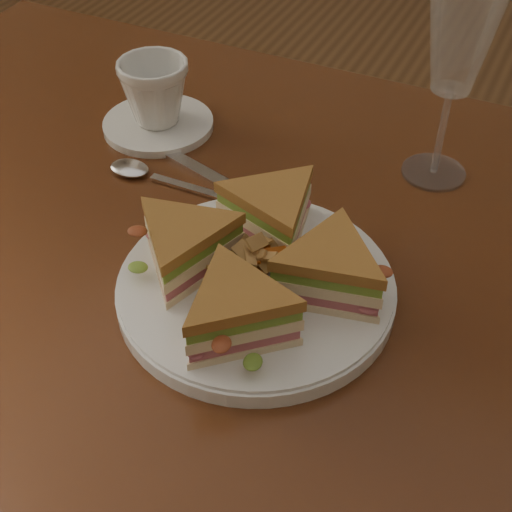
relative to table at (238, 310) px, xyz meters
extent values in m
cube|color=#3A1B0D|center=(0.00, 0.00, 0.08)|extent=(1.20, 0.80, 0.04)
cylinder|color=#351B0F|center=(-0.54, 0.34, -0.30)|extent=(0.06, 0.06, 0.71)
cylinder|color=white|center=(0.05, -0.06, 0.11)|extent=(0.26, 0.26, 0.02)
cube|color=silver|center=(-0.07, 0.06, 0.10)|extent=(0.13, 0.01, 0.00)
ellipsoid|color=silver|center=(-0.17, 0.06, 0.10)|extent=(0.05, 0.03, 0.01)
cube|color=silver|center=(-0.08, 0.09, 0.10)|extent=(0.20, 0.07, 0.00)
cube|color=silver|center=(-0.17, 0.12, 0.10)|extent=(0.05, 0.02, 0.00)
cylinder|color=white|center=(0.15, 0.21, 0.10)|extent=(0.07, 0.07, 0.00)
cylinder|color=white|center=(0.15, 0.21, 0.16)|extent=(0.01, 0.01, 0.11)
cone|color=white|center=(0.15, 0.21, 0.27)|extent=(0.08, 0.08, 0.12)
cylinder|color=white|center=(-0.19, 0.16, 0.10)|extent=(0.14, 0.14, 0.01)
imported|color=white|center=(-0.19, 0.16, 0.15)|extent=(0.09, 0.09, 0.08)
camera|label=1|loc=(0.25, -0.49, 0.59)|focal=50.00mm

